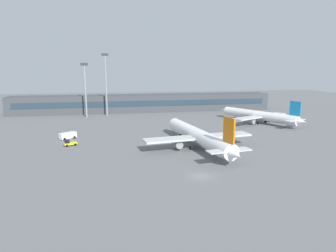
{
  "coord_description": "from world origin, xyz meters",
  "views": [
    {
      "loc": [
        -17.69,
        -54.6,
        21.47
      ],
      "look_at": [
        0.88,
        40.0,
        3.0
      ],
      "focal_mm": 31.04,
      "sensor_mm": 36.0,
      "label": 1
    }
  ],
  "objects_px": {
    "airplane_mid": "(258,115)",
    "floodlight_tower_west": "(106,81)",
    "service_van_white": "(68,136)",
    "airplane_near": "(197,135)",
    "baggage_tug_yellow": "(69,143)",
    "floodlight_tower_east": "(85,86)"
  },
  "relations": [
    {
      "from": "airplane_near",
      "to": "airplane_mid",
      "type": "xyz_separation_m",
      "value": [
        36.09,
        32.44,
        -0.23
      ]
    },
    {
      "from": "baggage_tug_yellow",
      "to": "floodlight_tower_west",
      "type": "relative_size",
      "value": 0.13
    },
    {
      "from": "floodlight_tower_east",
      "to": "floodlight_tower_west",
      "type": "bearing_deg",
      "value": 21.63
    },
    {
      "from": "airplane_mid",
      "to": "floodlight_tower_east",
      "type": "relative_size",
      "value": 1.58
    },
    {
      "from": "airplane_mid",
      "to": "floodlight_tower_west",
      "type": "height_order",
      "value": "floodlight_tower_west"
    },
    {
      "from": "baggage_tug_yellow",
      "to": "service_van_white",
      "type": "bearing_deg",
      "value": 100.33
    },
    {
      "from": "airplane_near",
      "to": "airplane_mid",
      "type": "distance_m",
      "value": 48.53
    },
    {
      "from": "airplane_mid",
      "to": "floodlight_tower_east",
      "type": "height_order",
      "value": "floodlight_tower_east"
    },
    {
      "from": "baggage_tug_yellow",
      "to": "service_van_white",
      "type": "height_order",
      "value": "service_van_white"
    },
    {
      "from": "service_van_white",
      "to": "floodlight_tower_west",
      "type": "relative_size",
      "value": 0.18
    },
    {
      "from": "baggage_tug_yellow",
      "to": "floodlight_tower_west",
      "type": "xyz_separation_m",
      "value": [
        10.18,
        56.87,
        15.97
      ]
    },
    {
      "from": "airplane_mid",
      "to": "baggage_tug_yellow",
      "type": "bearing_deg",
      "value": -161.25
    },
    {
      "from": "floodlight_tower_west",
      "to": "floodlight_tower_east",
      "type": "height_order",
      "value": "floodlight_tower_west"
    },
    {
      "from": "service_van_white",
      "to": "airplane_mid",
      "type": "bearing_deg",
      "value": 11.66
    },
    {
      "from": "service_van_white",
      "to": "floodlight_tower_east",
      "type": "height_order",
      "value": "floodlight_tower_east"
    },
    {
      "from": "baggage_tug_yellow",
      "to": "service_van_white",
      "type": "distance_m",
      "value": 9.37
    },
    {
      "from": "service_van_white",
      "to": "baggage_tug_yellow",
      "type": "bearing_deg",
      "value": -79.67
    },
    {
      "from": "airplane_mid",
      "to": "floodlight_tower_west",
      "type": "distance_m",
      "value": 71.06
    },
    {
      "from": "floodlight_tower_west",
      "to": "floodlight_tower_east",
      "type": "distance_m",
      "value": 10.25
    },
    {
      "from": "service_van_white",
      "to": "floodlight_tower_west",
      "type": "xyz_separation_m",
      "value": [
        11.86,
        47.65,
        15.66
      ]
    },
    {
      "from": "airplane_mid",
      "to": "service_van_white",
      "type": "bearing_deg",
      "value": -168.34
    },
    {
      "from": "airplane_near",
      "to": "floodlight_tower_east",
      "type": "height_order",
      "value": "floodlight_tower_east"
    }
  ]
}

